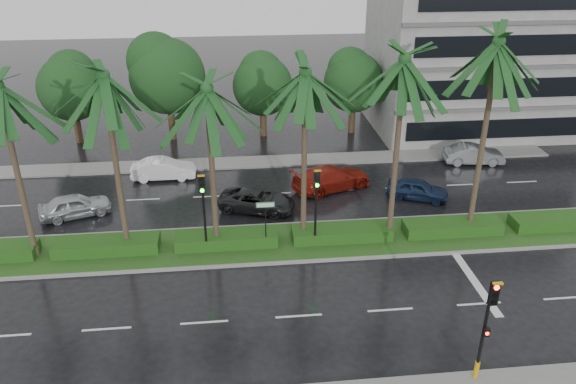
{
  "coord_description": "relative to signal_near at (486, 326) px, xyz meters",
  "views": [
    {
      "loc": [
        -2.49,
        -24.05,
        15.2
      ],
      "look_at": [
        0.23,
        1.5,
        2.74
      ],
      "focal_mm": 35.0,
      "sensor_mm": 36.0,
      "label": 1
    }
  ],
  "objects": [
    {
      "name": "car_red",
      "position": [
        -2.42,
        16.72,
        -1.76
      ],
      "size": [
        3.8,
        5.5,
        1.48
      ],
      "primitive_type": "imported",
      "rotation": [
        0.0,
        0.0,
        1.95
      ],
      "color": "maroon",
      "rests_on": "ground"
    },
    {
      "name": "lane_markings",
      "position": [
        -2.96,
        8.96,
        -2.5
      ],
      "size": [
        34.0,
        13.06,
        0.01
      ],
      "color": "silver",
      "rests_on": "ground"
    },
    {
      "name": "car_grey",
      "position": [
        8.05,
        19.7,
        -1.83
      ],
      "size": [
        1.87,
        4.21,
        1.34
      ],
      "primitive_type": "imported",
      "rotation": [
        0.0,
        0.0,
        1.46
      ],
      "color": "slate",
      "rests_on": "ground"
    },
    {
      "name": "signal_median_left",
      "position": [
        -10.0,
        9.69,
        0.49
      ],
      "size": [
        0.34,
        0.42,
        4.36
      ],
      "color": "black",
      "rests_on": "median"
    },
    {
      "name": "bg_trees",
      "position": [
        -7.22,
        26.98,
        2.07
      ],
      "size": [
        32.69,
        5.58,
        8.06
      ],
      "color": "#322816",
      "rests_on": "ground"
    },
    {
      "name": "building",
      "position": [
        11.0,
        27.39,
        3.5
      ],
      "size": [
        16.0,
        10.0,
        12.0
      ],
      "primitive_type": "cube",
      "color": "gray",
      "rests_on": "ground"
    },
    {
      "name": "street_sign",
      "position": [
        -7.0,
        9.87,
        -0.38
      ],
      "size": [
        0.95,
        0.09,
        2.6
      ],
      "color": "black",
      "rests_on": "median"
    },
    {
      "name": "car_white",
      "position": [
        -13.0,
        19.39,
        -1.83
      ],
      "size": [
        1.46,
        4.11,
        1.35
      ],
      "primitive_type": "imported",
      "rotation": [
        0.0,
        0.0,
        1.58
      ],
      "color": "white",
      "rests_on": "ground"
    },
    {
      "name": "median",
      "position": [
        -6.0,
        10.39,
        -2.42
      ],
      "size": [
        36.0,
        4.0,
        0.15
      ],
      "color": "gray",
      "rests_on": "ground"
    },
    {
      "name": "palm_row",
      "position": [
        -7.24,
        10.41,
        5.98
      ],
      "size": [
        26.3,
        4.2,
        10.83
      ],
      "color": "#443227",
      "rests_on": "median"
    },
    {
      "name": "far_sidewalk",
      "position": [
        -6.0,
        21.39,
        -2.44
      ],
      "size": [
        40.0,
        2.0,
        0.12
      ],
      "primitive_type": "cube",
      "color": "slate",
      "rests_on": "ground"
    },
    {
      "name": "car_silver",
      "position": [
        -17.5,
        14.67,
        -1.84
      ],
      "size": [
        2.78,
        4.2,
        1.33
      ],
      "primitive_type": "imported",
      "rotation": [
        0.0,
        0.0,
        1.91
      ],
      "color": "#B7BABF",
      "rests_on": "ground"
    },
    {
      "name": "signal_near",
      "position": [
        0.0,
        0.0,
        0.0
      ],
      "size": [
        0.34,
        0.45,
        4.36
      ],
      "color": "black",
      "rests_on": "near_sidewalk"
    },
    {
      "name": "signal_median_right",
      "position": [
        -4.5,
        9.69,
        0.49
      ],
      "size": [
        0.34,
        0.42,
        4.36
      ],
      "color": "black",
      "rests_on": "median"
    },
    {
      "name": "car_darkgrey",
      "position": [
        -7.21,
        14.32,
        -1.89
      ],
      "size": [
        3.32,
        4.83,
        1.23
      ],
      "primitive_type": "imported",
      "rotation": [
        0.0,
        0.0,
        1.25
      ],
      "color": "black",
      "rests_on": "ground"
    },
    {
      "name": "hedge",
      "position": [
        -6.0,
        10.39,
        -2.05
      ],
      "size": [
        35.2,
        1.4,
        0.6
      ],
      "color": "#1F4513",
      "rests_on": "median"
    },
    {
      "name": "car_blue",
      "position": [
        2.5,
        14.81,
        -1.88
      ],
      "size": [
        2.79,
        3.94,
        1.25
      ],
      "primitive_type": "imported",
      "rotation": [
        0.0,
        0.0,
        1.17
      ],
      "color": "#182848",
      "rests_on": "ground"
    },
    {
      "name": "ground",
      "position": [
        -6.0,
        9.39,
        -2.5
      ],
      "size": [
        120.0,
        120.0,
        0.0
      ],
      "primitive_type": "plane",
      "color": "black",
      "rests_on": "ground"
    }
  ]
}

